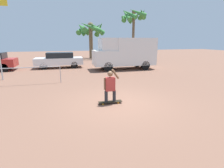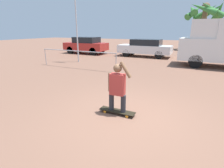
# 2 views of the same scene
# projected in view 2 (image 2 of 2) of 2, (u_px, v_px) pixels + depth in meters

# --- Properties ---
(ground_plane) EXTENTS (80.00, 80.00, 0.00)m
(ground_plane) POSITION_uv_depth(u_px,v_px,m) (129.00, 117.00, 4.77)
(ground_plane) COLOR brown
(skateboard) EXTENTS (1.03, 0.26, 0.09)m
(skateboard) POSITION_uv_depth(u_px,v_px,m) (117.00, 111.00, 4.92)
(skateboard) COLOR black
(skateboard) RESTS_ON ground_plane
(person_skateboarder) EXTENTS (0.67, 0.23, 1.41)m
(person_skateboarder) POSITION_uv_depth(u_px,v_px,m) (117.00, 86.00, 4.69)
(person_skateboarder) COLOR #28282D
(person_skateboarder) RESTS_ON skateboard
(parked_car_white) EXTENTS (4.56, 1.80, 1.51)m
(parked_car_white) POSITION_uv_depth(u_px,v_px,m) (145.00, 47.00, 15.32)
(parked_car_white) COLOR black
(parked_car_white) RESTS_ON ground_plane
(parked_car_red) EXTENTS (4.27, 1.85, 1.61)m
(parked_car_red) POSITION_uv_depth(u_px,v_px,m) (86.00, 45.00, 17.38)
(parked_car_red) COLOR black
(parked_car_red) RESTS_ON ground_plane
(palm_tree_center_background) EXTENTS (4.30, 4.40, 5.40)m
(palm_tree_center_background) POSITION_uv_depth(u_px,v_px,m) (205.00, 12.00, 19.83)
(palm_tree_center_background) COLOR brown
(palm_tree_center_background) RESTS_ON ground_plane
(flagpole) EXTENTS (0.98, 0.12, 5.67)m
(flagpole) POSITION_uv_depth(u_px,v_px,m) (77.00, 14.00, 11.98)
(flagpole) COLOR #B7B7BC
(flagpole) RESTS_ON ground_plane
(plaza_railing_segment) EXTENTS (5.29, 0.05, 1.08)m
(plaza_railing_segment) POSITION_uv_depth(u_px,v_px,m) (77.00, 53.00, 10.59)
(plaza_railing_segment) COLOR #99999E
(plaza_railing_segment) RESTS_ON ground_plane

